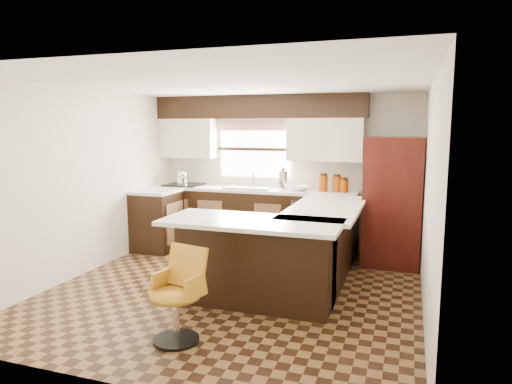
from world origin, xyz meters
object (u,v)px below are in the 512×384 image
(refrigerator, at_px, (392,201))
(peninsula_long, at_px, (321,245))
(peninsula_return, at_px, (256,263))
(bar_chair, at_px, (175,296))

(refrigerator, bearing_deg, peninsula_long, -128.45)
(peninsula_return, bearing_deg, peninsula_long, 61.70)
(peninsula_return, height_order, bar_chair, peninsula_return)
(peninsula_long, xyz_separation_m, refrigerator, (0.80, 1.01, 0.44))
(peninsula_return, height_order, refrigerator, refrigerator)
(refrigerator, bearing_deg, bar_chair, -119.29)
(peninsula_long, bearing_deg, bar_chair, -114.09)
(peninsula_long, height_order, bar_chair, peninsula_long)
(peninsula_return, xyz_separation_m, refrigerator, (1.32, 1.98, 0.44))
(peninsula_long, xyz_separation_m, peninsula_return, (-0.53, -0.97, 0.00))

